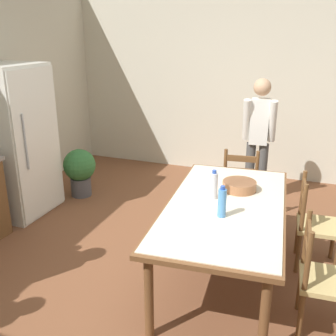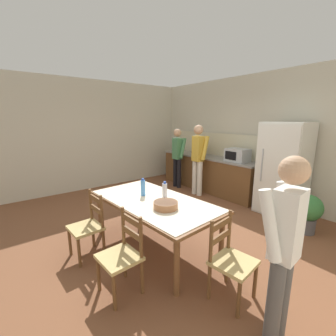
# 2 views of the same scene
# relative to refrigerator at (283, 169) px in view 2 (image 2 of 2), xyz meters

# --- Properties ---
(ground_plane) EXTENTS (8.32, 8.32, 0.00)m
(ground_plane) POSITION_rel_refrigerator_xyz_m (-0.83, -2.19, -0.92)
(ground_plane) COLOR brown
(wall_back) EXTENTS (6.52, 0.12, 2.90)m
(wall_back) POSITION_rel_refrigerator_xyz_m (-0.83, 0.47, 0.53)
(wall_back) COLOR beige
(wall_back) RESTS_ON ground
(wall_left) EXTENTS (0.12, 5.20, 2.90)m
(wall_left) POSITION_rel_refrigerator_xyz_m (-4.09, -2.19, 0.53)
(wall_left) COLOR beige
(wall_left) RESTS_ON ground
(kitchen_counter) EXTENTS (2.98, 0.66, 0.92)m
(kitchen_counter) POSITION_rel_refrigerator_xyz_m (-2.00, 0.04, -0.46)
(kitchen_counter) COLOR brown
(kitchen_counter) RESTS_ON ground
(counter_splashback) EXTENTS (2.94, 0.03, 0.60)m
(counter_splashback) POSITION_rel_refrigerator_xyz_m (-2.00, 0.35, 0.30)
(counter_splashback) COLOR beige
(counter_splashback) RESTS_ON kitchen_counter
(refrigerator) EXTENTS (0.81, 0.73, 1.84)m
(refrigerator) POSITION_rel_refrigerator_xyz_m (0.00, 0.00, 0.00)
(refrigerator) COLOR silver
(refrigerator) RESTS_ON ground
(microwave) EXTENTS (0.50, 0.39, 0.30)m
(microwave) POSITION_rel_refrigerator_xyz_m (-1.08, 0.02, 0.15)
(microwave) COLOR #B2B7BC
(microwave) RESTS_ON kitchen_counter
(paper_bag) EXTENTS (0.24, 0.16, 0.36)m
(paper_bag) POSITION_rel_refrigerator_xyz_m (-2.26, 0.01, 0.18)
(paper_bag) COLOR tan
(paper_bag) RESTS_ON kitchen_counter
(dining_table) EXTENTS (2.09, 1.18, 0.75)m
(dining_table) POSITION_rel_refrigerator_xyz_m (-0.53, -2.73, -0.24)
(dining_table) COLOR brown
(dining_table) RESTS_ON ground
(bottle_near_centre) EXTENTS (0.07, 0.07, 0.27)m
(bottle_near_centre) POSITION_rel_refrigerator_xyz_m (-0.78, -2.75, -0.04)
(bottle_near_centre) COLOR #4C8ED6
(bottle_near_centre) RESTS_ON dining_table
(bottle_off_centre) EXTENTS (0.07, 0.07, 0.27)m
(bottle_off_centre) POSITION_rel_refrigerator_xyz_m (-0.44, -2.59, -0.04)
(bottle_off_centre) COLOR silver
(bottle_off_centre) RESTS_ON dining_table
(serving_bowl) EXTENTS (0.32, 0.32, 0.09)m
(serving_bowl) POSITION_rel_refrigerator_xyz_m (-0.17, -2.78, -0.11)
(serving_bowl) COLOR #9E6642
(serving_bowl) RESTS_ON dining_table
(chair_side_near_right) EXTENTS (0.45, 0.43, 0.91)m
(chair_side_near_right) POSITION_rel_refrigerator_xyz_m (-0.02, -3.50, -0.48)
(chair_side_near_right) COLOR brown
(chair_side_near_right) RESTS_ON ground
(chair_head_end) EXTENTS (0.45, 0.47, 0.91)m
(chair_head_end) POSITION_rel_refrigerator_xyz_m (0.76, -2.63, -0.48)
(chair_head_end) COLOR brown
(chair_head_end) RESTS_ON ground
(chair_side_near_left) EXTENTS (0.44, 0.42, 0.91)m
(chair_side_near_left) POSITION_rel_refrigerator_xyz_m (-0.92, -3.56, -0.48)
(chair_side_near_left) COLOR brown
(chair_side_near_left) RESTS_ON ground
(person_at_sink) EXTENTS (0.41, 0.28, 1.63)m
(person_at_sink) POSITION_rel_refrigerator_xyz_m (-2.66, -0.48, -0.00)
(person_at_sink) COLOR black
(person_at_sink) RESTS_ON ground
(person_at_counter) EXTENTS (0.44, 0.30, 1.75)m
(person_at_counter) POSITION_rel_refrigerator_xyz_m (-1.85, -0.50, 0.07)
(person_at_counter) COLOR silver
(person_at_counter) RESTS_ON ground
(person_by_table) EXTENTS (0.30, 0.43, 1.64)m
(person_by_table) POSITION_rel_refrigerator_xyz_m (1.32, -2.73, 0.00)
(person_by_table) COLOR #4C4C4C
(person_by_table) RESTS_ON ground
(potted_plant) EXTENTS (0.44, 0.44, 0.67)m
(potted_plant) POSITION_rel_refrigerator_xyz_m (0.68, -0.43, -0.53)
(potted_plant) COLOR #4C4C51
(potted_plant) RESTS_ON ground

